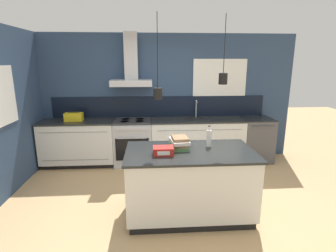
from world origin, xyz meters
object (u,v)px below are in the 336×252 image
red_supply_box (163,151)px  yellow_toolbox (74,117)px  bottle_on_island (209,138)px  dishwasher (255,139)px  oven_range (133,142)px  book_stack (179,143)px

red_supply_box → yellow_toolbox: size_ratio=0.75×
bottle_on_island → dishwasher: bearing=51.3°
oven_range → book_stack: book_stack is taller
oven_range → bottle_on_island: 2.17m
oven_range → red_supply_box: size_ratio=3.58×
oven_range → book_stack: (0.74, -1.80, 0.53)m
dishwasher → yellow_toolbox: bearing=180.0°
dishwasher → yellow_toolbox: yellow_toolbox is taller
book_stack → bottle_on_island: bearing=6.6°
dishwasher → yellow_toolbox: 3.74m
dishwasher → book_stack: bearing=-135.2°
oven_range → bottle_on_island: size_ratio=3.09×
oven_range → book_stack: size_ratio=2.51×
oven_range → yellow_toolbox: yellow_toolbox is taller
bottle_on_island → red_supply_box: size_ratio=1.16×
dishwasher → bottle_on_island: bearing=-128.7°
oven_range → bottle_on_island: bearing=-56.7°
dishwasher → red_supply_box: red_supply_box is taller
oven_range → dishwasher: bearing=0.1°
dishwasher → book_stack: (-1.82, -1.80, 0.53)m
book_stack → yellow_toolbox: size_ratio=1.07×
red_supply_box → book_stack: bearing=46.1°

